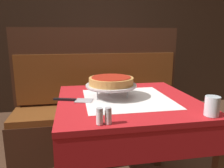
{
  "coord_description": "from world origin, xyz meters",
  "views": [
    {
      "loc": [
        -0.34,
        -1.32,
        1.17
      ],
      "look_at": [
        -0.1,
        0.02,
        0.87
      ],
      "focal_mm": 35.0,
      "sensor_mm": 36.0,
      "label": 1
    }
  ],
  "objects_px": {
    "pizza_pan_stand": "(111,86)",
    "salt_shaker": "(100,116)",
    "booth_bench": "(100,116)",
    "pepper_shaker": "(108,116)",
    "deep_dish_pizza": "(111,81)",
    "dining_table_front": "(127,115)",
    "condiment_caddy": "(109,63)",
    "water_glass_near": "(212,106)",
    "dining_table_rear": "(110,74)",
    "pizza_server": "(74,100)"
  },
  "relations": [
    {
      "from": "pizza_pan_stand",
      "to": "salt_shaker",
      "type": "distance_m",
      "value": 0.46
    },
    {
      "from": "booth_bench",
      "to": "pizza_pan_stand",
      "type": "relative_size",
      "value": 5.17
    },
    {
      "from": "pepper_shaker",
      "to": "deep_dish_pizza",
      "type": "bearing_deg",
      "value": 78.13
    },
    {
      "from": "booth_bench",
      "to": "dining_table_front",
      "type": "bearing_deg",
      "value": -84.43
    },
    {
      "from": "pizza_pan_stand",
      "to": "condiment_caddy",
      "type": "bearing_deg",
      "value": 81.09
    },
    {
      "from": "pizza_pan_stand",
      "to": "water_glass_near",
      "type": "xyz_separation_m",
      "value": [
        0.44,
        -0.43,
        -0.02
      ]
    },
    {
      "from": "deep_dish_pizza",
      "to": "pepper_shaker",
      "type": "xyz_separation_m",
      "value": [
        -0.09,
        -0.44,
        -0.07
      ]
    },
    {
      "from": "dining_table_front",
      "to": "pizza_pan_stand",
      "type": "relative_size",
      "value": 2.62
    },
    {
      "from": "salt_shaker",
      "to": "booth_bench",
      "type": "bearing_deg",
      "value": 82.84
    },
    {
      "from": "pepper_shaker",
      "to": "condiment_caddy",
      "type": "bearing_deg",
      "value": 80.45
    },
    {
      "from": "dining_table_front",
      "to": "dining_table_rear",
      "type": "relative_size",
      "value": 1.11
    },
    {
      "from": "dining_table_front",
      "to": "water_glass_near",
      "type": "relative_size",
      "value": 8.75
    },
    {
      "from": "water_glass_near",
      "to": "condiment_caddy",
      "type": "relative_size",
      "value": 0.62
    },
    {
      "from": "dining_table_front",
      "to": "water_glass_near",
      "type": "distance_m",
      "value": 0.54
    },
    {
      "from": "dining_table_rear",
      "to": "water_glass_near",
      "type": "bearing_deg",
      "value": -84.72
    },
    {
      "from": "dining_table_rear",
      "to": "pepper_shaker",
      "type": "relative_size",
      "value": 10.23
    },
    {
      "from": "condiment_caddy",
      "to": "dining_table_front",
      "type": "bearing_deg",
      "value": -95.35
    },
    {
      "from": "dining_table_front",
      "to": "water_glass_near",
      "type": "xyz_separation_m",
      "value": [
        0.34,
        -0.38,
        0.16
      ]
    },
    {
      "from": "dining_table_front",
      "to": "pizza_pan_stand",
      "type": "xyz_separation_m",
      "value": [
        -0.1,
        0.05,
        0.19
      ]
    },
    {
      "from": "pizza_server",
      "to": "water_glass_near",
      "type": "bearing_deg",
      "value": -29.68
    },
    {
      "from": "booth_bench",
      "to": "pizza_pan_stand",
      "type": "distance_m",
      "value": 0.9
    },
    {
      "from": "pizza_server",
      "to": "pepper_shaker",
      "type": "xyz_separation_m",
      "value": [
        0.15,
        -0.4,
        0.03
      ]
    },
    {
      "from": "booth_bench",
      "to": "pepper_shaker",
      "type": "height_order",
      "value": "booth_bench"
    },
    {
      "from": "pizza_server",
      "to": "salt_shaker",
      "type": "distance_m",
      "value": 0.41
    },
    {
      "from": "deep_dish_pizza",
      "to": "pizza_pan_stand",
      "type": "bearing_deg",
      "value": 0.0
    },
    {
      "from": "dining_table_rear",
      "to": "pizza_pan_stand",
      "type": "bearing_deg",
      "value": -99.64
    },
    {
      "from": "booth_bench",
      "to": "deep_dish_pizza",
      "type": "xyz_separation_m",
      "value": [
        -0.02,
        -0.75,
        0.53
      ]
    },
    {
      "from": "booth_bench",
      "to": "pizza_server",
      "type": "distance_m",
      "value": 0.93
    },
    {
      "from": "booth_bench",
      "to": "salt_shaker",
      "type": "relative_size",
      "value": 22.39
    },
    {
      "from": "pizza_pan_stand",
      "to": "water_glass_near",
      "type": "bearing_deg",
      "value": -44.28
    },
    {
      "from": "dining_table_rear",
      "to": "deep_dish_pizza",
      "type": "relative_size",
      "value": 2.72
    },
    {
      "from": "salt_shaker",
      "to": "pepper_shaker",
      "type": "relative_size",
      "value": 1.0
    },
    {
      "from": "water_glass_near",
      "to": "pepper_shaker",
      "type": "distance_m",
      "value": 0.53
    },
    {
      "from": "pepper_shaker",
      "to": "booth_bench",
      "type": "bearing_deg",
      "value": 84.72
    },
    {
      "from": "pizza_server",
      "to": "salt_shaker",
      "type": "xyz_separation_m",
      "value": [
        0.11,
        -0.4,
        0.03
      ]
    },
    {
      "from": "pepper_shaker",
      "to": "dining_table_rear",
      "type": "bearing_deg",
      "value": 79.86
    },
    {
      "from": "dining_table_rear",
      "to": "booth_bench",
      "type": "xyz_separation_m",
      "value": [
        -0.24,
        -0.78,
        -0.3
      ]
    },
    {
      "from": "pizza_pan_stand",
      "to": "water_glass_near",
      "type": "relative_size",
      "value": 3.34
    },
    {
      "from": "deep_dish_pizza",
      "to": "water_glass_near",
      "type": "bearing_deg",
      "value": -44.28
    },
    {
      "from": "dining_table_rear",
      "to": "condiment_caddy",
      "type": "relative_size",
      "value": 4.9
    },
    {
      "from": "pizza_server",
      "to": "salt_shaker",
      "type": "relative_size",
      "value": 3.26
    },
    {
      "from": "pepper_shaker",
      "to": "water_glass_near",
      "type": "bearing_deg",
      "value": 1.03
    },
    {
      "from": "booth_bench",
      "to": "deep_dish_pizza",
      "type": "relative_size",
      "value": 5.94
    },
    {
      "from": "condiment_caddy",
      "to": "pepper_shaker",
      "type": "bearing_deg",
      "value": -99.55
    },
    {
      "from": "pizza_pan_stand",
      "to": "water_glass_near",
      "type": "height_order",
      "value": "water_glass_near"
    },
    {
      "from": "pizza_pan_stand",
      "to": "condiment_caddy",
      "type": "xyz_separation_m",
      "value": [
        0.25,
        1.6,
        -0.04
      ]
    },
    {
      "from": "booth_bench",
      "to": "pizza_server",
      "type": "xyz_separation_m",
      "value": [
        -0.26,
        -0.79,
        0.42
      ]
    },
    {
      "from": "water_glass_near",
      "to": "pepper_shaker",
      "type": "height_order",
      "value": "water_glass_near"
    },
    {
      "from": "booth_bench",
      "to": "condiment_caddy",
      "type": "relative_size",
      "value": 10.73
    },
    {
      "from": "booth_bench",
      "to": "pepper_shaker",
      "type": "xyz_separation_m",
      "value": [
        -0.11,
        -1.19,
        0.46
      ]
    }
  ]
}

